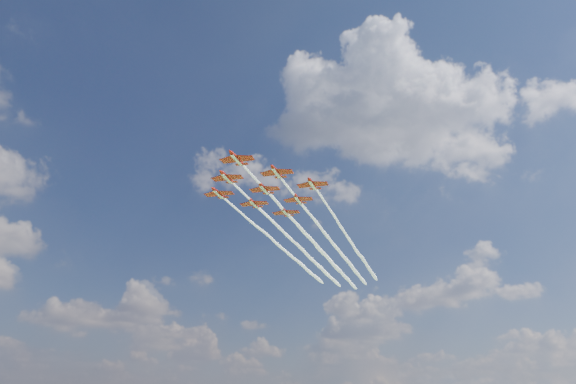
# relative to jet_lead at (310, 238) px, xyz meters

# --- Properties ---
(jet_lead) EXTENTS (128.25, 89.95, 2.38)m
(jet_lead) POSITION_rel_jet_lead_xyz_m (0.00, 0.00, 0.00)
(jet_lead) COLOR #A41309
(jet_row2_port) EXTENTS (128.25, 89.95, 2.38)m
(jet_row2_port) POSITION_rel_jet_lead_xyz_m (12.68, 0.59, 0.00)
(jet_row2_port) COLOR #A41309
(jet_row2_starb) EXTENTS (128.25, 89.95, 2.38)m
(jet_row2_starb) POSITION_rel_jet_lead_xyz_m (5.00, 11.67, 0.00)
(jet_row2_starb) COLOR #A41309
(jet_row3_port) EXTENTS (128.25, 89.95, 2.38)m
(jet_row3_port) POSITION_rel_jet_lead_xyz_m (25.37, 1.18, 0.00)
(jet_row3_port) COLOR #A41309
(jet_row3_centre) EXTENTS (128.25, 89.95, 2.38)m
(jet_row3_centre) POSITION_rel_jet_lead_xyz_m (17.68, 12.26, 0.00)
(jet_row3_centre) COLOR #A41309
(jet_row3_starb) EXTENTS (128.25, 89.95, 2.38)m
(jet_row3_starb) POSITION_rel_jet_lead_xyz_m (10.00, 23.34, 0.00)
(jet_row3_starb) COLOR #A41309
(jet_row4_port) EXTENTS (128.25, 89.95, 2.38)m
(jet_row4_port) POSITION_rel_jet_lead_xyz_m (30.37, 12.85, 0.00)
(jet_row4_port) COLOR #A41309
(jet_row4_starb) EXTENTS (128.25, 89.95, 2.38)m
(jet_row4_starb) POSITION_rel_jet_lead_xyz_m (22.68, 23.93, 0.00)
(jet_row4_starb) COLOR #A41309
(jet_tail) EXTENTS (128.25, 89.95, 2.38)m
(jet_tail) POSITION_rel_jet_lead_xyz_m (35.37, 24.52, 0.00)
(jet_tail) COLOR #A41309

